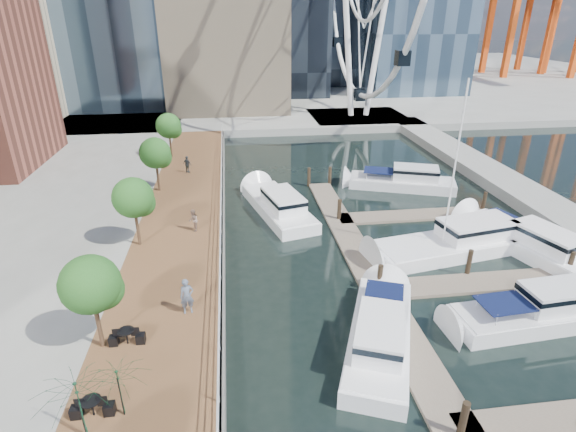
% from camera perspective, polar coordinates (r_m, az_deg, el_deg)
% --- Properties ---
extents(ground, '(520.00, 520.00, 0.00)m').
position_cam_1_polar(ground, '(20.54, 10.18, -22.53)').
color(ground, black).
rests_on(ground, ground).
extents(boardwalk, '(6.00, 60.00, 1.00)m').
position_cam_1_polar(boardwalk, '(31.91, -13.64, -3.18)').
color(boardwalk, brown).
rests_on(boardwalk, ground).
extents(seawall, '(0.25, 60.00, 1.00)m').
position_cam_1_polar(seawall, '(31.68, -8.25, -2.91)').
color(seawall, '#595954').
rests_on(seawall, ground).
extents(land_far, '(200.00, 114.00, 1.00)m').
position_cam_1_polar(land_far, '(116.23, -5.09, 17.12)').
color(land_far, gray).
rests_on(land_far, ground).
extents(breakwater, '(4.00, 60.00, 1.00)m').
position_cam_1_polar(breakwater, '(44.06, 27.89, 2.36)').
color(breakwater, gray).
rests_on(breakwater, ground).
extents(pier, '(14.00, 12.00, 1.00)m').
position_cam_1_polar(pier, '(69.47, 8.89, 12.10)').
color(pier, gray).
rests_on(pier, ground).
extents(railing, '(0.10, 60.00, 1.05)m').
position_cam_1_polar(railing, '(31.24, -8.54, -1.25)').
color(railing, white).
rests_on(railing, boardwalk).
extents(floating_docks, '(16.00, 34.00, 2.60)m').
position_cam_1_polar(floating_docks, '(30.27, 19.30, -5.54)').
color(floating_docks, '#6D6051').
rests_on(floating_docks, ground).
extents(street_trees, '(2.60, 42.60, 4.60)m').
position_cam_1_polar(street_trees, '(29.88, -19.09, 2.20)').
color(street_trees, '#3F2B1C').
rests_on(street_trees, ground).
extents(yacht_foreground, '(9.99, 3.32, 2.15)m').
position_cam_1_polar(yacht_foreground, '(27.51, 28.76, -11.83)').
color(yacht_foreground, silver).
rests_on(yacht_foreground, ground).
extents(pedestrian_near, '(0.77, 0.58, 1.91)m').
position_cam_1_polar(pedestrian_near, '(23.35, -12.71, -9.93)').
color(pedestrian_near, '#505A6B').
rests_on(pedestrian_near, boardwalk).
extents(pedestrian_mid, '(0.65, 0.81, 1.57)m').
position_cam_1_polar(pedestrian_mid, '(31.76, -11.94, -0.56)').
color(pedestrian_mid, '#896C5E').
rests_on(pedestrian_mid, boardwalk).
extents(pedestrian_far, '(1.00, 0.88, 1.62)m').
position_cam_1_polar(pedestrian_far, '(43.89, -12.66, 6.41)').
color(pedestrian_far, '#333A40').
rests_on(pedestrian_far, boardwalk).
extents(moored_yachts, '(22.13, 34.47, 11.50)m').
position_cam_1_polar(moored_yachts, '(32.31, 18.94, -4.52)').
color(moored_yachts, white).
rests_on(moored_yachts, ground).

